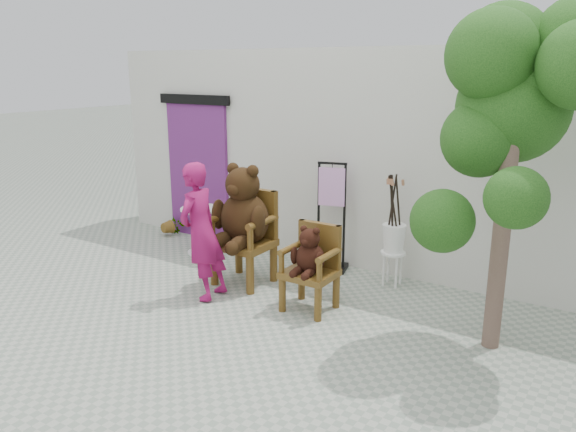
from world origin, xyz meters
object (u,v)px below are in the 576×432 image
(chair_big, at_px, (244,218))
(stool_bucket, at_px, (394,238))
(chair_small, at_px, (311,259))
(person, at_px, (202,232))
(cafe_table, at_px, (201,225))
(tree, at_px, (519,90))
(display_stand, at_px, (331,229))

(chair_big, xyz_separation_m, stool_bucket, (1.66, 0.95, -0.24))
(chair_big, xyz_separation_m, chair_small, (1.15, -0.24, -0.28))
(chair_small, height_order, person, person)
(person, xyz_separation_m, cafe_table, (-1.13, 1.26, -0.39))
(chair_small, bearing_deg, person, -162.71)
(chair_small, xyz_separation_m, cafe_table, (-2.43, 0.85, -0.16))
(chair_big, distance_m, cafe_table, 1.48)
(stool_bucket, distance_m, tree, 2.53)
(chair_small, relative_size, cafe_table, 1.43)
(chair_big, bearing_deg, display_stand, 55.72)
(chair_small, bearing_deg, tree, 10.96)
(display_stand, xyz_separation_m, stool_bucket, (0.95, -0.09, 0.06))
(chair_small, relative_size, tree, 0.30)
(display_stand, bearing_deg, chair_small, -86.60)
(display_stand, height_order, tree, tree)
(person, bearing_deg, stool_bucket, 125.84)
(person, relative_size, stool_bucket, 1.14)
(cafe_table, height_order, stool_bucket, stool_bucket)
(cafe_table, bearing_deg, display_stand, 12.14)
(stool_bucket, xyz_separation_m, tree, (1.48, -0.80, 1.89))
(chair_big, xyz_separation_m, display_stand, (0.71, 1.04, -0.30))
(chair_big, height_order, tree, tree)
(person, bearing_deg, cafe_table, -143.54)
(chair_big, bearing_deg, stool_bucket, 29.84)
(stool_bucket, bearing_deg, display_stand, 174.64)
(tree, bearing_deg, cafe_table, 173.98)
(chair_big, distance_m, tree, 3.55)
(person, xyz_separation_m, tree, (3.29, 0.79, 1.71))
(cafe_table, height_order, display_stand, display_stand)
(chair_small, distance_m, person, 1.38)
(cafe_table, relative_size, display_stand, 0.47)
(person, distance_m, cafe_table, 1.73)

